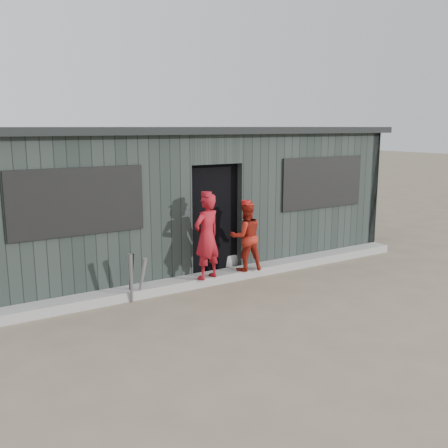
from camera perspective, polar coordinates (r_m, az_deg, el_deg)
ground at (r=7.34m, az=7.57°, el=-10.00°), size 80.00×80.00×0.00m
curb at (r=8.72m, az=-0.07°, el=-5.95°), size 8.00×0.36×0.15m
bat_left at (r=7.77m, az=-9.36°, el=-6.19°), size 0.14×0.25×0.69m
bat_mid at (r=7.64m, az=-10.57°, el=-6.11°), size 0.13×0.20×0.79m
bat_right at (r=7.82m, az=-10.58°, el=-5.90°), size 0.07×0.22×0.74m
player_red_left at (r=8.16m, az=-1.99°, el=-1.43°), size 0.59×0.47×1.42m
player_red_right at (r=8.68m, az=2.51°, el=-1.41°), size 0.67×0.57×1.21m
player_grey_back at (r=9.17m, az=0.21°, el=-1.16°), size 0.78×0.64×1.37m
dugout at (r=9.90m, az=-5.24°, el=3.25°), size 8.30×3.30×2.62m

